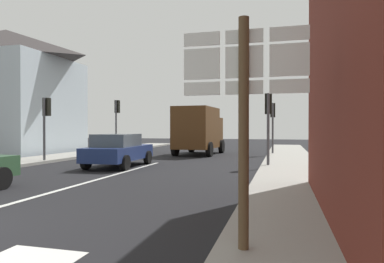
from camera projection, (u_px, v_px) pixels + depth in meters
The scene contains 11 objects.
ground_plane at pixel (141, 167), 15.25m from camera, with size 80.00×80.00×0.00m, color black.
sidewalk_right at pixel (293, 177), 11.71m from camera, with size 2.53×44.00×0.14m, color gray.
lane_centre_stripe at pixel (94, 181), 11.39m from camera, with size 0.16×12.00×0.01m, color silver.
clapboard_house_left at pixel (7, 91), 23.66m from camera, with size 8.71×8.23×8.44m.
sedan_far at pixel (118, 150), 15.53m from camera, with size 2.10×4.27×1.47m.
delivery_truck at pixel (199, 129), 22.61m from camera, with size 2.67×5.09×3.05m.
route_sign_post at pixel (244, 108), 4.59m from camera, with size 1.66×0.14×3.20m.
traffic_light_near_left at pixel (46, 115), 17.28m from camera, with size 0.30×0.49×3.24m.
traffic_light_far_right at pixel (273, 117), 22.06m from camera, with size 0.30×0.49×3.32m.
traffic_light_far_left at pixel (117, 114), 24.66m from camera, with size 0.30×0.49×3.71m.
traffic_light_near_right at pixel (268, 113), 15.12m from camera, with size 0.30×0.49×3.25m.
Camera 1 is at (6.01, -4.18, 1.74)m, focal length 32.43 mm.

